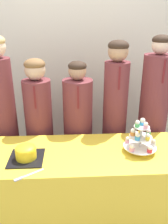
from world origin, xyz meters
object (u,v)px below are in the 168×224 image
at_px(cake_knife, 24,177).
at_px(cupcake_stand, 141,137).
at_px(student_1, 40,130).
at_px(student_2, 78,132).
at_px(student_3, 114,120).
at_px(student_4, 152,120).
at_px(student_0, 5,119).
at_px(round_cake, 26,152).

height_order(cake_knife, cupcake_stand, cupcake_stand).
relative_size(student_1, student_2, 1.02).
bearing_deg(student_1, cupcake_stand, -29.89).
xyz_separation_m(cake_knife, student_3, (0.80, 0.83, 0.06)).
relative_size(cake_knife, student_3, 0.13).
bearing_deg(student_2, cake_knife, -116.61).
distance_m(cupcake_stand, student_3, 0.55).
xyz_separation_m(student_1, student_4, (1.19, 0.00, 0.09)).
relative_size(student_1, student_4, 0.87).
relative_size(student_0, student_1, 1.15).
bearing_deg(cake_knife, cupcake_stand, -15.46).
xyz_separation_m(round_cake, student_4, (1.23, 0.59, -0.01)).
xyz_separation_m(cupcake_stand, student_1, (-0.92, 0.53, -0.17)).
xyz_separation_m(cake_knife, cupcake_stand, (0.93, 0.30, 0.13)).
bearing_deg(student_0, student_1, -0.00).
xyz_separation_m(student_2, student_3, (0.39, -0.00, 0.13)).
relative_size(cake_knife, cupcake_stand, 0.69).
bearing_deg(student_4, student_3, -180.00).
height_order(student_1, student_3, student_3).
distance_m(round_cake, cake_knife, 0.24).
bearing_deg(student_3, student_2, 180.00).
bearing_deg(cupcake_stand, round_cake, -176.05).
bearing_deg(student_2, student_3, -0.00).
xyz_separation_m(cupcake_stand, student_3, (-0.13, 0.53, -0.07)).
xyz_separation_m(cupcake_stand, student_2, (-0.51, 0.53, -0.20)).
bearing_deg(cake_knife, round_cake, 62.34).
relative_size(round_cake, student_4, 0.17).
distance_m(cupcake_stand, student_2, 0.76).
bearing_deg(student_1, round_cake, -93.40).
relative_size(student_0, student_4, 1.00).
bearing_deg(student_2, round_cake, -126.50).
bearing_deg(round_cake, student_0, 117.76).
distance_m(round_cake, student_1, 0.60).
relative_size(cupcake_stand, student_0, 0.18).
xyz_separation_m(student_1, student_3, (0.79, 0.00, 0.10)).
height_order(cake_knife, student_4, student_4).
relative_size(cake_knife, student_1, 0.14).
height_order(cake_knife, student_2, student_2).
bearing_deg(student_3, student_0, 180.00).
distance_m(student_1, student_2, 0.40).
bearing_deg(student_2, student_4, 0.00).
bearing_deg(student_0, cupcake_stand, -22.63).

